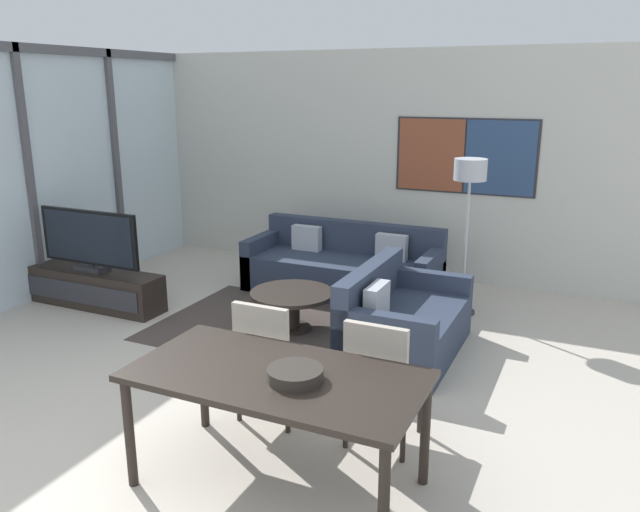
% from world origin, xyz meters
% --- Properties ---
extents(wall_back, '(7.48, 0.09, 2.80)m').
position_xyz_m(wall_back, '(0.04, 5.39, 1.41)').
color(wall_back, silver).
rests_on(wall_back, ground_plane).
extents(window_wall_left, '(0.07, 5.39, 2.80)m').
position_xyz_m(window_wall_left, '(-3.23, 2.70, 1.53)').
color(window_wall_left, silver).
rests_on(window_wall_left, ground_plane).
extents(area_rug, '(2.70, 1.86, 0.01)m').
position_xyz_m(area_rug, '(-0.16, 3.03, 0.00)').
color(area_rug, '#473D38').
rests_on(area_rug, ground_plane).
extents(tv_console, '(1.68, 0.40, 0.41)m').
position_xyz_m(tv_console, '(-2.46, 2.73, 0.20)').
color(tv_console, black).
rests_on(tv_console, ground_plane).
extents(television, '(1.30, 0.20, 0.67)m').
position_xyz_m(television, '(-2.46, 2.73, 0.75)').
color(television, '#2D2D33').
rests_on(television, tv_console).
extents(sofa_main, '(2.25, 0.88, 0.79)m').
position_xyz_m(sofa_main, '(-0.16, 4.38, 0.27)').
color(sofa_main, '#2D384C').
rests_on(sofa_main, ground_plane).
extents(sofa_side, '(0.88, 1.44, 0.79)m').
position_xyz_m(sofa_side, '(0.97, 2.96, 0.27)').
color(sofa_side, '#2D384C').
rests_on(sofa_side, ground_plane).
extents(coffee_table, '(0.83, 0.83, 0.40)m').
position_xyz_m(coffee_table, '(-0.16, 3.03, 0.30)').
color(coffee_table, black).
rests_on(coffee_table, ground_plane).
extents(dining_table, '(1.73, 0.88, 0.75)m').
position_xyz_m(dining_table, '(0.92, 0.76, 0.67)').
color(dining_table, black).
rests_on(dining_table, ground_plane).
extents(dining_chair_left, '(0.46, 0.46, 0.92)m').
position_xyz_m(dining_chair_left, '(0.50, 1.42, 0.51)').
color(dining_chair_left, '#B2A899').
rests_on(dining_chair_left, ground_plane).
extents(dining_chair_centre, '(0.46, 0.46, 0.92)m').
position_xyz_m(dining_chair_centre, '(1.34, 1.42, 0.51)').
color(dining_chair_centre, '#B2A899').
rests_on(dining_chair_centre, ground_plane).
extents(fruit_bowl, '(0.32, 0.32, 0.07)m').
position_xyz_m(fruit_bowl, '(1.06, 0.72, 0.79)').
color(fruit_bowl, '#332D28').
rests_on(fruit_bowl, dining_table).
extents(floor_lamp, '(0.33, 0.33, 1.65)m').
position_xyz_m(floor_lamp, '(1.28, 4.22, 1.40)').
color(floor_lamp, '#2D2D33').
rests_on(floor_lamp, ground_plane).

